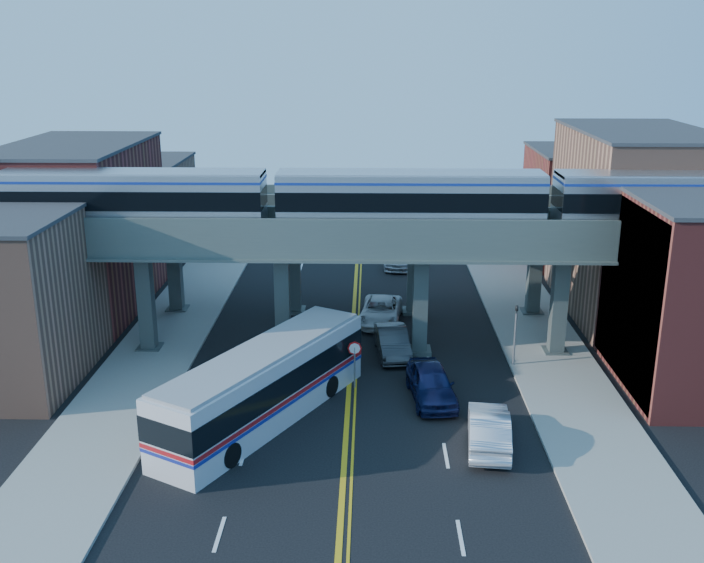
# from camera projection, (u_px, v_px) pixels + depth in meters

# --- Properties ---
(ground) EXTENTS (120.00, 120.00, 0.00)m
(ground) POSITION_uv_depth(u_px,v_px,m) (347.00, 413.00, 38.72)
(ground) COLOR black
(ground) RESTS_ON ground
(sidewalk_west) EXTENTS (5.00, 70.00, 0.16)m
(sidewalk_west) POSITION_uv_depth(u_px,v_px,m) (167.00, 337.00, 48.50)
(sidewalk_west) COLOR gray
(sidewalk_west) RESTS_ON ground
(sidewalk_east) EXTENTS (5.00, 70.00, 0.16)m
(sidewalk_east) POSITION_uv_depth(u_px,v_px,m) (539.00, 340.00, 47.99)
(sidewalk_east) COLOR gray
(sidewalk_east) RESTS_ON ground
(building_west_a) EXTENTS (8.00, 10.00, 9.00)m
(building_west_a) POSITION_uv_depth(u_px,v_px,m) (2.00, 299.00, 41.62)
(building_west_a) COLOR #97644E
(building_west_a) RESTS_ON ground
(building_west_b) EXTENTS (8.00, 14.00, 11.00)m
(building_west_b) POSITION_uv_depth(u_px,v_px,m) (80.00, 228.00, 52.78)
(building_west_b) COLOR maroon
(building_west_b) RESTS_ON ground
(building_west_c) EXTENTS (8.00, 10.00, 8.00)m
(building_west_c) POSITION_uv_depth(u_px,v_px,m) (137.00, 210.00, 65.64)
(building_west_c) COLOR #97644E
(building_west_c) RESTS_ON ground
(building_east_b) EXTENTS (8.00, 14.00, 12.00)m
(building_east_b) POSITION_uv_depth(u_px,v_px,m) (633.00, 224.00, 51.81)
(building_east_b) COLOR #97644E
(building_east_b) RESTS_ON ground
(building_east_c) EXTENTS (8.00, 10.00, 9.00)m
(building_east_c) POSITION_uv_depth(u_px,v_px,m) (581.00, 206.00, 64.67)
(building_east_c) COLOR maroon
(building_east_c) RESTS_ON ground
(mural_panel) EXTENTS (0.10, 9.50, 9.50)m
(mural_panel) POSITION_uv_depth(u_px,v_px,m) (628.00, 299.00, 40.81)
(mural_panel) COLOR teal
(mural_panel) RESTS_ON ground
(elevated_viaduct_near) EXTENTS (52.00, 3.60, 7.40)m
(elevated_viaduct_near) POSITION_uv_depth(u_px,v_px,m) (351.00, 246.00, 44.44)
(elevated_viaduct_near) COLOR #465150
(elevated_viaduct_near) RESTS_ON ground
(elevated_viaduct_far) EXTENTS (52.00, 3.60, 7.40)m
(elevated_viaduct_far) POSITION_uv_depth(u_px,v_px,m) (354.00, 219.00, 51.13)
(elevated_viaduct_far) COLOR #465150
(elevated_viaduct_far) RESTS_ON ground
(transit_train) EXTENTS (45.78, 2.87, 3.34)m
(transit_train) POSITION_uv_depth(u_px,v_px,m) (410.00, 199.00, 43.56)
(transit_train) COLOR black
(transit_train) RESTS_ON elevated_viaduct_near
(stop_sign) EXTENTS (0.76, 0.09, 2.63)m
(stop_sign) POSITION_uv_depth(u_px,v_px,m) (355.00, 357.00, 41.06)
(stop_sign) COLOR slate
(stop_sign) RESTS_ON ground
(traffic_signal) EXTENTS (0.15, 0.18, 4.10)m
(traffic_signal) POSITION_uv_depth(u_px,v_px,m) (516.00, 329.00, 43.56)
(traffic_signal) COLOR slate
(traffic_signal) RESTS_ON ground
(transit_bus) EXTENTS (9.22, 13.31, 3.50)m
(transit_bus) POSITION_uv_depth(u_px,v_px,m) (264.00, 385.00, 37.61)
(transit_bus) COLOR silver
(transit_bus) RESTS_ON ground
(car_lane_a) EXTENTS (2.68, 5.43, 1.78)m
(car_lane_a) POSITION_uv_depth(u_px,v_px,m) (431.00, 383.00, 39.98)
(car_lane_a) COLOR #10153C
(car_lane_a) RESTS_ON ground
(car_lane_b) EXTENTS (2.23, 5.06, 1.62)m
(car_lane_b) POSITION_uv_depth(u_px,v_px,m) (392.00, 342.00, 45.70)
(car_lane_b) COLOR #303032
(car_lane_b) RESTS_ON ground
(car_lane_c) EXTENTS (3.10, 5.72, 1.52)m
(car_lane_c) POSITION_uv_depth(u_px,v_px,m) (381.00, 311.00, 51.01)
(car_lane_c) COLOR silver
(car_lane_c) RESTS_ON ground
(car_lane_d) EXTENTS (2.81, 5.68, 1.59)m
(car_lane_d) POSITION_uv_depth(u_px,v_px,m) (400.00, 256.00, 63.73)
(car_lane_d) COLOR silver
(car_lane_d) RESTS_ON ground
(car_parked_curb) EXTENTS (2.36, 5.36, 1.71)m
(car_parked_curb) POSITION_uv_depth(u_px,v_px,m) (489.00, 429.00, 35.41)
(car_parked_curb) COLOR silver
(car_parked_curb) RESTS_ON ground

